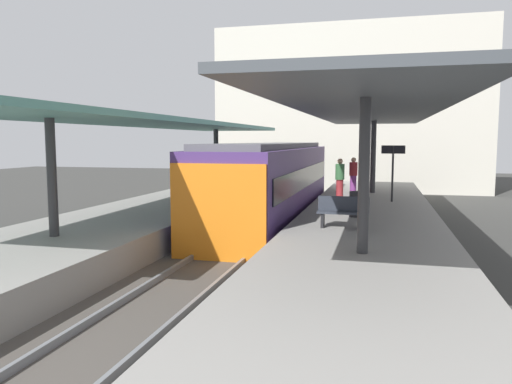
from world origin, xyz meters
The scene contains 15 objects.
ground_plane centered at (0.00, 0.00, 0.00)m, with size 80.00×80.00×0.00m, color #383835.
platform_left centered at (-3.80, 0.00, 0.50)m, with size 4.40×28.00×1.00m, color gray.
platform_right centered at (3.80, 0.00, 0.50)m, with size 4.40×28.00×1.00m, color gray.
track_ballast centered at (0.00, 0.00, 0.10)m, with size 3.20×28.00×0.20m, color #4C4742.
rail_near_side centered at (-0.72, 0.00, 0.27)m, with size 0.08×28.00×0.14m, color slate.
rail_far_side centered at (0.72, 0.00, 0.27)m, with size 0.08×28.00×0.14m, color slate.
commuter_train centered at (0.00, 3.18, 1.73)m, with size 2.78×13.04×3.10m.
canopy_left centered at (-3.80, 1.40, 4.00)m, with size 4.18×21.00×3.11m.
canopy_right centered at (3.80, 1.40, 4.33)m, with size 4.18×21.00×3.45m.
platform_bench centered at (3.17, -1.89, 1.46)m, with size 1.40×0.41×0.86m.
platform_sign centered at (4.60, 4.43, 2.62)m, with size 0.90×0.08×2.21m.
litter_bin centered at (3.42, 0.21, 1.40)m, with size 0.44×0.44×0.80m, color #2D2D30.
passenger_near_bench centered at (2.57, 4.28, 1.88)m, with size 0.36×0.36×1.69m.
passenger_mid_platform centered at (2.97, 6.70, 1.86)m, with size 0.36×0.36×1.66m.
station_building_backdrop centered at (1.96, 20.00, 5.50)m, with size 18.00×6.00×11.00m, color beige.
Camera 1 is at (4.13, -15.43, 3.40)m, focal length 34.37 mm.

